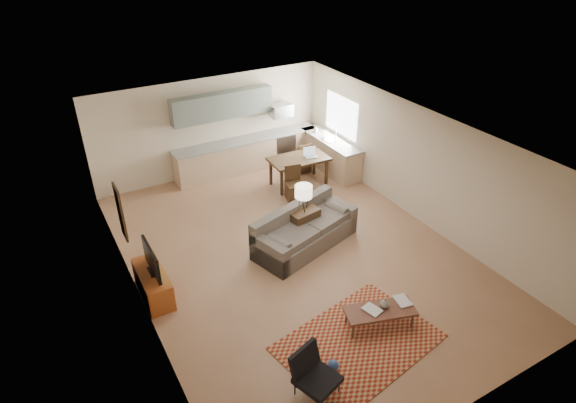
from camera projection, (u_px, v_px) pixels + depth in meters
room at (295, 200)px, 9.66m from camera, size 9.00×9.00×9.00m
kitchen_counter_back at (248, 154)px, 13.62m from camera, size 4.26×0.64×0.92m
kitchen_counter_right at (330, 154)px, 13.61m from camera, size 0.64×2.26×0.92m
kitchen_range at (281, 146)px, 14.10m from camera, size 0.62×0.62×0.90m
kitchen_microwave at (281, 110)px, 13.55m from camera, size 0.62×0.40×0.35m
upper_cabinets at (222, 105)px, 12.72m from camera, size 2.80×0.34×0.70m
window_right at (341, 116)px, 13.18m from camera, size 0.02×1.40×1.05m
wall_art_left at (121, 212)px, 8.86m from camera, size 0.06×0.42×1.10m
triptych at (207, 114)px, 12.75m from camera, size 1.70×0.04×0.50m
rug at (358, 342)px, 8.18m from camera, size 2.87×2.23×0.02m
sofa at (306, 229)px, 10.39m from camera, size 2.73×1.76×0.88m
coffee_table at (379, 317)px, 8.44m from camera, size 1.33×0.84×0.37m
book_a at (368, 313)px, 8.25m from camera, size 0.38×0.43×0.03m
book_b at (397, 302)px, 8.48m from camera, size 0.36×0.41×0.03m
vase at (385, 303)px, 8.36m from camera, size 0.20×0.20×0.18m
armchair at (318, 376)px, 7.12m from camera, size 0.83×0.83×0.76m
tv_credenza at (153, 284)px, 9.06m from camera, size 0.47×1.21×0.56m
tv at (151, 260)px, 8.80m from camera, size 0.09×0.93×0.56m
console_table at (303, 225)px, 10.61m from camera, size 0.73×0.55×0.77m
table_lamp at (303, 198)px, 10.26m from camera, size 0.43×0.43×0.62m
dining_table at (299, 171)px, 12.84m from camera, size 1.58×0.96×0.78m
dining_chair_near at (295, 184)px, 12.12m from camera, size 0.51×0.53×0.89m
dining_chair_far at (302, 157)px, 13.51m from camera, size 0.43×0.45×0.88m
laptop at (311, 153)px, 12.64m from camera, size 0.37×0.31×0.25m
soap_bottle at (316, 129)px, 13.75m from camera, size 0.10×0.11×0.19m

